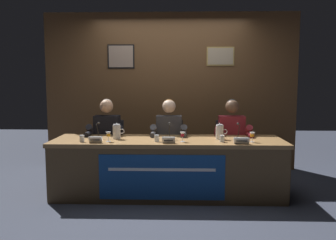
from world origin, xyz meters
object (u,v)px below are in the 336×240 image
Objects in this scene: chair_left at (109,152)px; chair_center at (169,152)px; chair_right at (230,153)px; water_cup_right at (222,139)px; panelist_right at (232,136)px; juice_glass_center at (182,135)px; microphone_center at (169,134)px; nameplate_center at (169,140)px; water_cup_left at (82,139)px; nameplate_right at (241,141)px; microphone_left at (97,134)px; juice_glass_right at (252,135)px; water_cup_center at (157,139)px; panelist_center at (169,136)px; panelist_left at (106,136)px; water_pitcher_right_side at (220,132)px; nameplate_left at (95,140)px; conference_table at (168,159)px; juice_glass_left at (108,135)px; water_pitcher_left_side at (117,132)px.

chair_center is (0.89, 0.00, 0.00)m from chair_left.
chair_right reaches higher than water_cup_right.
chair_center is 0.95m from panelist_right.
juice_glass_center is 0.22m from microphone_center.
nameplate_center is (0.02, -0.90, 0.34)m from chair_center.
water_cup_right is at bearing -105.33° from chair_right.
chair_left is 0.91m from water_cup_left.
nameplate_right is at bearing -18.02° from microphone_center.
juice_glass_right is at bearing -4.33° from microphone_left.
nameplate_center is 1.86× the size of water_cup_center.
nameplate_center is (0.02, -0.70, 0.06)m from panelist_center.
panelist_left reaches higher than water_pitcher_right_side.
nameplate_left is at bearing 179.15° from nameplate_right.
water_pitcher_right_side reaches higher than chair_right.
panelist_right is (0.70, 0.59, -0.11)m from juice_glass_center.
water_cup_right is (0.68, -0.08, 0.27)m from conference_table.
panelist_right is 0.72m from nameplate_right.
juice_glass_center is 1.46× the size of water_cup_center.
microphone_left is 1.18× the size of nameplate_right.
water_cup_center is (-0.13, -0.08, 0.27)m from conference_table.
chair_center is 0.96m from water_pitcher_right_side.
nameplate_left is 0.88× the size of nameplate_right.
water_cup_center is at bearing 143.31° from nameplate_center.
water_cup_center is at bearing -142.49° from chair_right.
juice_glass_left is (0.16, -0.60, 0.11)m from panelist_left.
conference_table is 2.41× the size of panelist_left.
chair_left is at bearing 90.00° from panelist_left.
panelist_left reaches higher than conference_table.
water_cup_right is (1.56, -0.58, 0.06)m from panelist_left.
microphone_center reaches higher than chair_right.
conference_table is 13.73× the size of microphone_center.
chair_left is 1.78m from chair_right.
nameplate_center is at bearing -88.69° from panelist_center.
panelist_center is (0.89, -0.20, 0.28)m from chair_left.
water_cup_left is 1.95m from nameplate_right.
water_cup_left is at bearing -176.90° from water_cup_center.
panelist_left is at bearing 154.42° from microphone_center.
panelist_right is (0.87, 0.44, -0.09)m from microphone_center.
chair_center is 0.73× the size of panelist_center.
microphone_center is 0.67m from water_cup_right.
panelist_right is (1.02, 0.58, -0.06)m from water_cup_center.
microphone_left reaches higher than nameplate_right.
nameplate_center is at bearing -146.92° from juice_glass_center.
panelist_right is 1.61m from water_pitcher_left_side.
conference_table is 34.93× the size of water_cup_center.
juice_glass_center is at bearing -179.88° from water_cup_right.
microphone_left is 1.03× the size of water_pitcher_left_side.
water_pitcher_right_side is at bearing -120.48° from panelist_right.
juice_glass_left is 1.74m from panelist_right.
water_cup_center is at bearing -179.69° from juice_glass_right.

